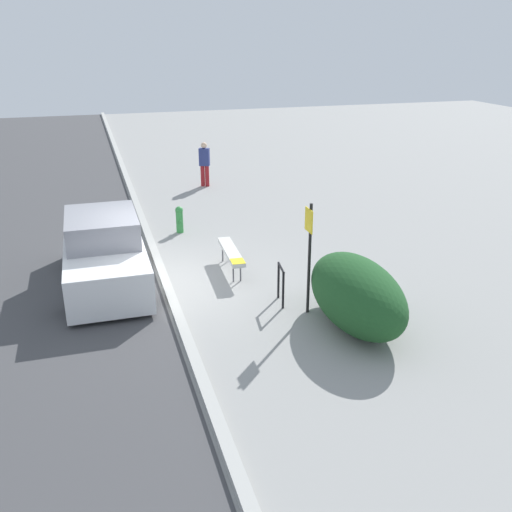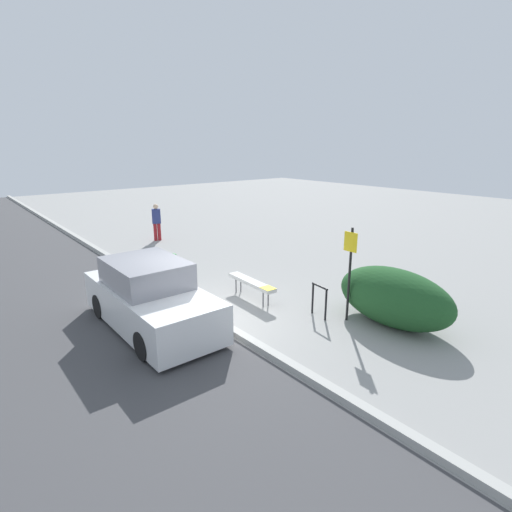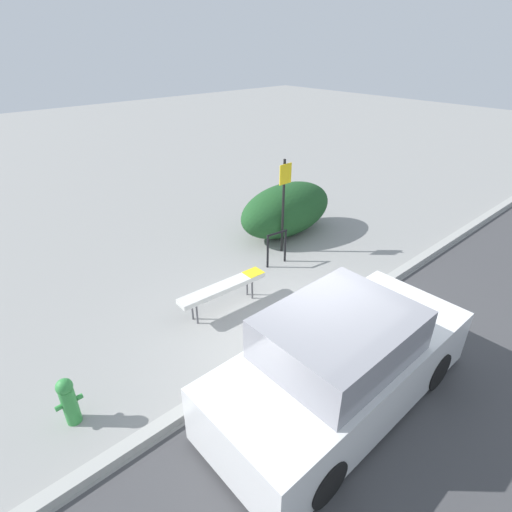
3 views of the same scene
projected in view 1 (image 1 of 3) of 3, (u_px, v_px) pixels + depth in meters
ground_plane at (167, 288)px, 12.75m from camera, size 60.00×60.00×0.00m
curb at (166, 285)px, 12.72m from camera, size 60.00×0.20×0.13m
bench at (231, 252)px, 13.46m from camera, size 1.86×0.39×0.54m
bike_rack at (281, 281)px, 11.85m from camera, size 0.55×0.12×0.83m
sign_post at (309, 249)px, 11.12m from camera, size 0.36×0.08×2.30m
fire_hydrant at (179, 219)px, 16.11m from camera, size 0.36×0.22×0.77m
shrub_hedge at (357, 294)px, 10.84m from camera, size 2.90×1.45×1.36m
pedestrian at (204, 163)px, 20.81m from camera, size 0.34×0.42×1.62m
parked_car_near at (105, 254)px, 12.74m from camera, size 4.13×1.75×1.59m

